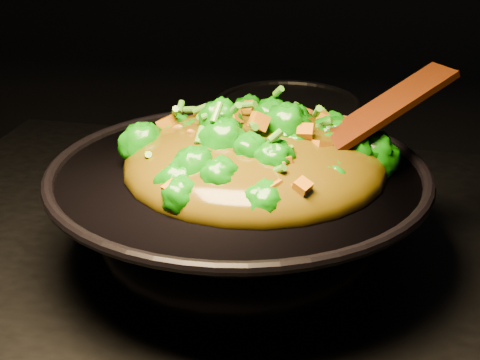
# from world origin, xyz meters

# --- Properties ---
(wok) EXTENTS (0.58, 0.58, 0.13)m
(wok) POSITION_xyz_m (-0.06, -0.01, 0.97)
(wok) COLOR black
(wok) RESTS_ON stovetop
(stir_fry) EXTENTS (0.37, 0.37, 0.11)m
(stir_fry) POSITION_xyz_m (-0.04, -0.00, 1.09)
(stir_fry) COLOR #137A08
(stir_fry) RESTS_ON wok
(spatula) EXTENTS (0.26, 0.23, 0.13)m
(spatula) POSITION_xyz_m (0.07, 0.01, 1.08)
(spatula) COLOR #340E05
(spatula) RESTS_ON wok
(back_pot) EXTENTS (0.30, 0.30, 0.13)m
(back_pot) POSITION_xyz_m (-0.05, 0.29, 0.96)
(back_pot) COLOR black
(back_pot) RESTS_ON stovetop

